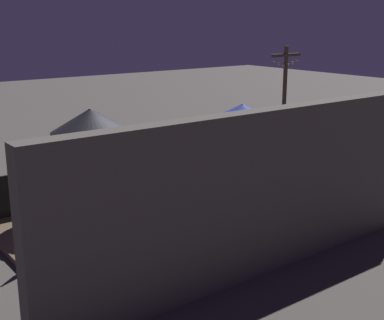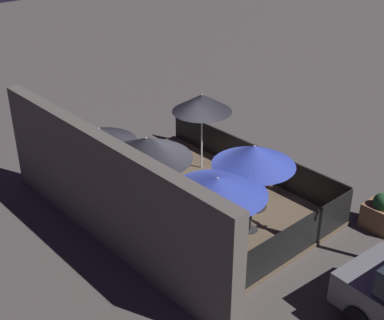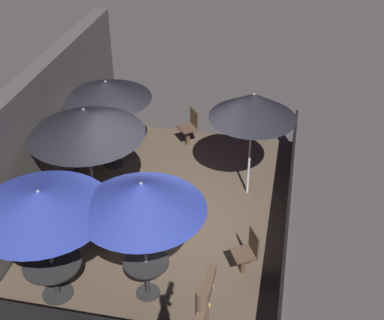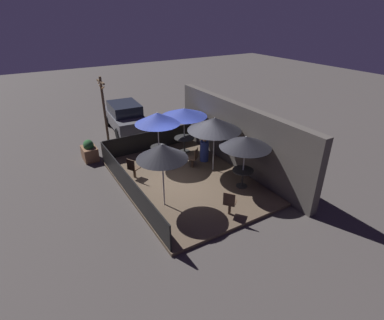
% 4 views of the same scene
% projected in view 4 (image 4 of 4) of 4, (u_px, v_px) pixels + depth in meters
% --- Properties ---
extents(ground_plane, '(60.00, 60.00, 0.00)m').
position_uv_depth(ground_plane, '(185.00, 182.00, 12.49)').
color(ground_plane, '#423D3A').
extents(patio_deck, '(7.02, 4.90, 0.12)m').
position_uv_depth(patio_deck, '(185.00, 180.00, 12.46)').
color(patio_deck, brown).
rests_on(patio_deck, ground_plane).
extents(building_wall, '(8.62, 0.36, 2.92)m').
position_uv_depth(building_wall, '(238.00, 137.00, 13.06)').
color(building_wall, '#4C4742').
rests_on(building_wall, ground_plane).
extents(fence_front, '(6.82, 0.05, 0.95)m').
position_uv_depth(fence_front, '(128.00, 185.00, 11.11)').
color(fence_front, black).
rests_on(fence_front, patio_deck).
extents(fence_side_left, '(0.05, 4.70, 0.95)m').
position_uv_depth(fence_side_left, '(150.00, 141.00, 14.87)').
color(fence_side_left, black).
rests_on(fence_side_left, patio_deck).
extents(patio_umbrella_0, '(2.00, 2.00, 2.35)m').
position_uv_depth(patio_umbrella_0, '(157.00, 118.00, 12.97)').
color(patio_umbrella_0, '#B2B2B7').
rests_on(patio_umbrella_0, patio_deck).
extents(patio_umbrella_1, '(2.19, 2.19, 2.21)m').
position_uv_depth(patio_umbrella_1, '(184.00, 112.00, 13.95)').
color(patio_umbrella_1, '#B2B2B7').
rests_on(patio_umbrella_1, patio_deck).
extents(patio_umbrella_2, '(1.96, 1.96, 2.13)m').
position_uv_depth(patio_umbrella_2, '(246.00, 142.00, 11.09)').
color(patio_umbrella_2, '#B2B2B7').
rests_on(patio_umbrella_2, patio_deck).
extents(patio_umbrella_3, '(1.75, 1.75, 2.38)m').
position_uv_depth(patio_umbrella_3, '(162.00, 152.00, 9.88)').
color(patio_umbrella_3, '#B2B2B7').
rests_on(patio_umbrella_3, patio_deck).
extents(patio_umbrella_4, '(2.24, 2.24, 2.39)m').
position_uv_depth(patio_umbrella_4, '(215.00, 124.00, 12.23)').
color(patio_umbrella_4, '#B2B2B7').
rests_on(patio_umbrella_4, patio_deck).
extents(dining_table_0, '(0.76, 0.76, 0.75)m').
position_uv_depth(dining_table_0, '(159.00, 150.00, 13.65)').
color(dining_table_0, black).
rests_on(dining_table_0, patio_deck).
extents(dining_table_1, '(0.97, 0.97, 0.74)m').
position_uv_depth(dining_table_1, '(184.00, 140.00, 14.60)').
color(dining_table_1, black).
rests_on(dining_table_1, patio_deck).
extents(dining_table_2, '(0.83, 0.83, 0.73)m').
position_uv_depth(dining_table_2, '(243.00, 173.00, 11.69)').
color(dining_table_2, black).
rests_on(dining_table_2, patio_deck).
extents(patio_chair_0, '(0.56, 0.56, 0.90)m').
position_uv_depth(patio_chair_0, '(194.00, 157.00, 13.16)').
color(patio_chair_0, '#4C3828').
rests_on(patio_chair_0, patio_deck).
extents(patio_chair_1, '(0.56, 0.56, 0.94)m').
position_uv_depth(patio_chair_1, '(230.00, 202.00, 10.05)').
color(patio_chair_1, '#4C3828').
rests_on(patio_chair_1, patio_deck).
extents(patio_chair_2, '(0.54, 0.54, 0.90)m').
position_uv_depth(patio_chair_2, '(133.00, 168.00, 12.31)').
color(patio_chair_2, '#4C3828').
rests_on(patio_chair_2, patio_deck).
extents(patron_0, '(0.57, 0.57, 1.22)m').
position_uv_depth(patron_0, '(204.00, 150.00, 13.74)').
color(patron_0, navy).
rests_on(patron_0, patio_deck).
extents(planter_box, '(0.91, 0.64, 1.02)m').
position_uv_depth(planter_box, '(89.00, 151.00, 14.13)').
color(planter_box, brown).
rests_on(planter_box, ground_plane).
extents(light_post, '(1.10, 0.12, 3.64)m').
position_uv_depth(light_post, '(104.00, 110.00, 14.64)').
color(light_post, brown).
rests_on(light_post, ground_plane).
extents(parked_car_0, '(4.10, 2.02, 1.62)m').
position_uv_depth(parked_car_0, '(125.00, 116.00, 17.47)').
color(parked_car_0, '#5B5B60').
rests_on(parked_car_0, ground_plane).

